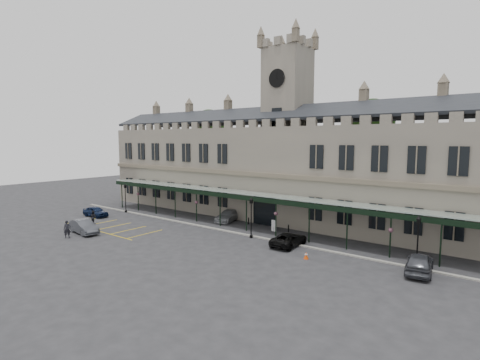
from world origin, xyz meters
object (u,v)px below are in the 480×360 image
Objects in this scene: car_left_b at (84,227)px; person_a at (67,229)px; lamp_post_left at (125,195)px; sign_board at (274,226)px; clock_tower at (287,119)px; car_right_a at (419,263)px; traffic_cone at (306,255)px; car_left_a at (96,212)px; lamp_post_right at (418,238)px; station_building at (286,170)px; car_van at (289,239)px; car_taxi at (228,215)px; lamp_post_mid at (251,214)px; person_b at (93,217)px.

person_a is at bearing -160.81° from car_left_b.
sign_board is at bearing 9.06° from lamp_post_left.
clock_tower reaches higher than lamp_post_left.
clock_tower is 5.16× the size of car_right_a.
traffic_cone is 0.15× the size of car_left_a.
sign_board is 0.69× the size of person_a.
station_building is at bearing 149.86° from lamp_post_right.
car_taxi is at bearing -25.71° from car_van.
person_a is (-31.90, -12.17, -1.73)m from lamp_post_right.
car_van is (-11.70, -0.18, -2.02)m from lamp_post_right.
car_right_a is at bearing -1.35° from lamp_post_mid.
clock_tower reaches higher than lamp_post_mid.
clock_tower is 24.04m from lamp_post_right.
person_a is (-13.20, -23.02, -5.52)m from station_building.
clock_tower is 5.48× the size of lamp_post_right.
car_taxi reaches higher than car_left_a.
person_a is at bearing -159.12° from lamp_post_right.
person_a is 6.75m from person_b.
traffic_cone is (30.63, -2.99, -2.17)m from lamp_post_left.
person_a is (-32.20, -11.72, 0.13)m from car_right_a.
lamp_post_mid is at bearing -78.26° from clock_tower.
sign_board is 0.32× the size of car_left_a.
lamp_post_right is 11.87m from car_van.
lamp_post_left reaches higher than sign_board.
car_right_a is (19.00, -11.38, -12.29)m from clock_tower.
car_right_a is at bearing -3.18° from sign_board.
car_taxi is at bearing 17.21° from lamp_post_left.
lamp_post_right is (18.70, -10.85, -3.79)m from station_building.
lamp_post_right is 34.18m from person_a.
sign_board is 0.28× the size of car_left_b.
car_taxi is at bearing -62.82° from car_left_a.
car_right_a reaches higher than car_taxi.
car_left_b is at bearing 22.86° from car_van.
lamp_post_left is at bearing -174.51° from car_taxi.
car_left_a is at bearing -98.73° from lamp_post_left.
station_building is 25.59m from car_left_b.
lamp_post_left reaches higher than car_left_b.
traffic_cone is 9.03m from car_right_a.
car_left_a is 4.59m from person_b.
clock_tower is 14.72× the size of person_b.
lamp_post_left is 0.87× the size of car_right_a.
person_a is (-13.20, -23.11, -12.16)m from clock_tower.
person_a reaches higher than sign_board.
station_building reaches higher than car_taxi.
person_a reaches higher than car_left_a.
station_building is at bearing 122.47° from sign_board.
lamp_post_left reaches higher than person_a.
sign_board is at bearing 138.90° from traffic_cone.
lamp_post_mid is at bearing -82.45° from car_left_a.
lamp_post_right reaches higher than lamp_post_mid.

